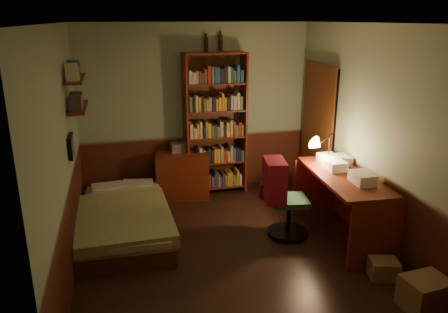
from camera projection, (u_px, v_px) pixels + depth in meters
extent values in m
cube|color=black|center=(229.00, 251.00, 5.22)|extent=(3.50, 4.00, 0.02)
cube|color=silver|center=(230.00, 22.00, 4.43)|extent=(3.50, 4.00, 0.02)
cube|color=gray|center=(196.00, 110.00, 6.68)|extent=(3.50, 0.02, 2.60)
cube|color=gray|center=(62.00, 158.00, 4.41)|extent=(0.02, 4.00, 2.60)
cube|color=gray|center=(371.00, 136.00, 5.23)|extent=(0.02, 4.00, 2.60)
cube|color=gray|center=(305.00, 226.00, 2.97)|extent=(3.50, 0.02, 2.60)
cube|color=black|center=(318.00, 134.00, 6.52)|extent=(0.06, 0.90, 2.00)
cube|color=#3F1F0B|center=(316.00, 134.00, 6.51)|extent=(0.02, 0.98, 2.08)
cube|color=#647244|center=(124.00, 211.00, 5.58)|extent=(1.13, 2.04, 0.60)
cube|color=#5C1E10|center=(183.00, 175.00, 6.68)|extent=(0.85, 0.53, 0.70)
cube|color=#B2B2B7|center=(179.00, 147.00, 6.66)|extent=(0.27, 0.22, 0.14)
cube|color=#5C1E10|center=(215.00, 125.00, 6.66)|extent=(0.95, 0.36, 2.18)
cylinder|color=black|center=(206.00, 45.00, 6.37)|extent=(0.07, 0.07, 0.21)
cylinder|color=black|center=(221.00, 43.00, 6.42)|extent=(0.07, 0.07, 0.24)
cube|color=#5C1E10|center=(341.00, 206.00, 5.42)|extent=(0.75, 1.60, 0.83)
cube|color=silver|center=(341.00, 160.00, 5.69)|extent=(0.20, 0.27, 0.11)
cone|color=black|center=(329.00, 143.00, 5.62)|extent=(0.19, 0.19, 0.56)
cube|color=#28523C|center=(290.00, 198.00, 5.45)|extent=(0.57, 0.52, 1.01)
cube|color=#A9192C|center=(279.00, 145.00, 4.96)|extent=(0.37, 0.49, 0.52)
cube|color=#5C1E10|center=(78.00, 107.00, 5.37)|extent=(0.20, 0.90, 0.03)
cube|color=#5C1E10|center=(75.00, 79.00, 5.26)|extent=(0.20, 0.90, 0.03)
cube|color=black|center=(71.00, 146.00, 4.99)|extent=(0.04, 0.32, 0.26)
cube|color=brown|center=(425.00, 293.00, 4.14)|extent=(0.45, 0.37, 0.31)
cube|color=brown|center=(384.00, 269.00, 4.64)|extent=(0.34, 0.31, 0.20)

